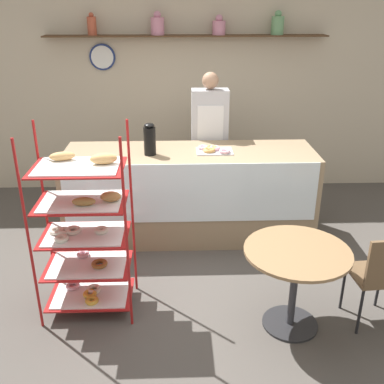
% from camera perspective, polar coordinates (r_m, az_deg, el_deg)
% --- Properties ---
extents(ground_plane, '(14.00, 14.00, 0.00)m').
position_cam_1_polar(ground_plane, '(4.23, 0.19, -12.75)').
color(ground_plane, '#4C4742').
extents(back_wall, '(10.00, 0.30, 2.70)m').
position_cam_1_polar(back_wall, '(6.14, -0.74, 12.83)').
color(back_wall, beige).
rests_on(back_wall, ground_plane).
extents(display_counter, '(2.70, 0.80, 0.99)m').
position_cam_1_polar(display_counter, '(4.99, -0.30, -0.23)').
color(display_counter, '#937A5B').
rests_on(display_counter, ground_plane).
extents(pastry_rack, '(0.76, 0.51, 1.61)m').
position_cam_1_polar(pastry_rack, '(3.78, -13.41, -4.90)').
color(pastry_rack, '#A51919').
rests_on(pastry_rack, ground_plane).
extents(person_worker, '(0.43, 0.23, 1.74)m').
position_cam_1_polar(person_worker, '(5.38, 2.23, 6.66)').
color(person_worker, '#282833').
rests_on(person_worker, ground_plane).
extents(cafe_table, '(0.83, 0.83, 0.71)m').
position_cam_1_polar(cafe_table, '(3.66, 13.03, -9.46)').
color(cafe_table, '#262628').
rests_on(cafe_table, ground_plane).
extents(cafe_chair, '(0.41, 0.41, 0.86)m').
position_cam_1_polar(cafe_chair, '(3.87, 22.88, -9.36)').
color(cafe_chair, black).
rests_on(cafe_chair, ground_plane).
extents(coffee_carafe, '(0.12, 0.12, 0.34)m').
position_cam_1_polar(coffee_carafe, '(4.68, -5.39, 6.67)').
color(coffee_carafe, black).
rests_on(coffee_carafe, display_counter).
extents(donut_tray_counter, '(0.38, 0.26, 0.05)m').
position_cam_1_polar(donut_tray_counter, '(4.80, 2.66, 5.38)').
color(donut_tray_counter, silver).
rests_on(donut_tray_counter, display_counter).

